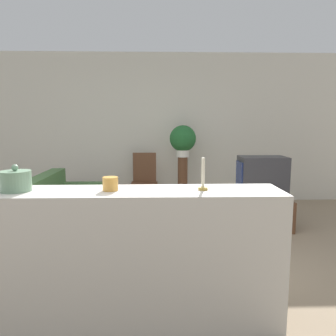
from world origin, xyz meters
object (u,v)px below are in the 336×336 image
object	(u,v)px
wooden_chair	(144,179)
potted_plant	(183,139)
television	(262,178)
couch	(64,218)
decorative_bowl	(16,181)

from	to	relation	value
wooden_chair	potted_plant	bearing A→B (deg)	5.49
television	wooden_chair	distance (m)	1.99
wooden_chair	couch	bearing A→B (deg)	-124.49
wooden_chair	potted_plant	xyz separation A→B (m)	(0.65, 0.06, 0.66)
wooden_chair	decorative_bowl	world-z (taller)	decorative_bowl
television	potted_plant	xyz separation A→B (m)	(-0.99, 1.17, 0.47)
couch	decorative_bowl	world-z (taller)	decorative_bowl
television	wooden_chair	world-z (taller)	television
wooden_chair	decorative_bowl	size ratio (longest dim) A/B	4.57
couch	wooden_chair	distance (m)	1.72
television	wooden_chair	size ratio (longest dim) A/B	0.66
potted_plant	decorative_bowl	xyz separation A→B (m)	(-1.40, -3.26, -0.11)
potted_plant	decorative_bowl	size ratio (longest dim) A/B	2.57
television	wooden_chair	bearing A→B (deg)	146.01
wooden_chair	potted_plant	distance (m)	0.93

